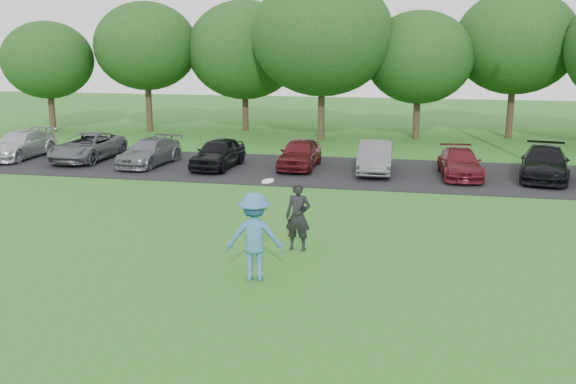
# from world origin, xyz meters

# --- Properties ---
(ground) EXTENTS (100.00, 100.00, 0.00)m
(ground) POSITION_xyz_m (0.00, 0.00, 0.00)
(ground) COLOR #26691E
(ground) RESTS_ON ground
(parking_lot) EXTENTS (32.00, 6.50, 0.03)m
(parking_lot) POSITION_xyz_m (0.00, 13.00, 0.01)
(parking_lot) COLOR black
(parking_lot) RESTS_ON ground
(frisbee_player) EXTENTS (1.39, 0.98, 2.26)m
(frisbee_player) POSITION_xyz_m (-0.11, 0.50, 0.98)
(frisbee_player) COLOR teal
(frisbee_player) RESTS_ON ground
(camera_bystander) EXTENTS (0.65, 0.46, 1.74)m
(camera_bystander) POSITION_xyz_m (0.42, 2.73, 0.87)
(camera_bystander) COLOR black
(camera_bystander) RESTS_ON ground
(parked_cars) EXTENTS (30.84, 4.77, 1.24)m
(parked_cars) POSITION_xyz_m (-0.36, 12.96, 0.62)
(parked_cars) COLOR #B4B7BC
(parked_cars) RESTS_ON parking_lot
(tree_row) EXTENTS (42.39, 9.85, 8.64)m
(tree_row) POSITION_xyz_m (1.51, 22.76, 4.91)
(tree_row) COLOR #38281C
(tree_row) RESTS_ON ground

